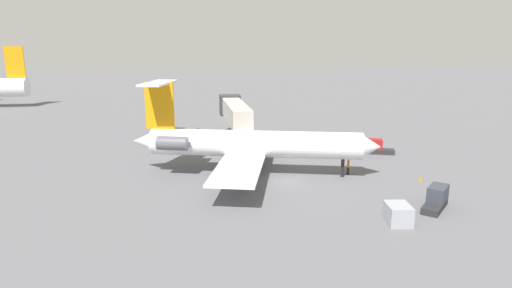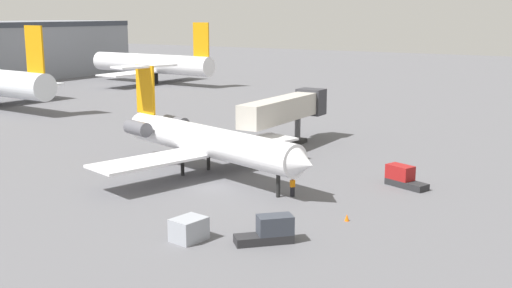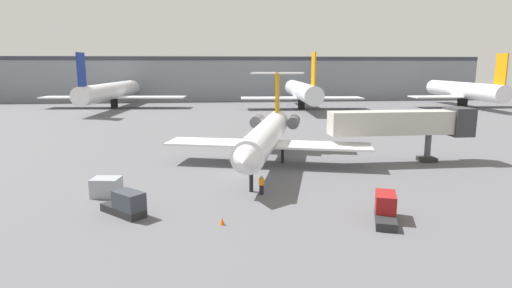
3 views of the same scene
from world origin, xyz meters
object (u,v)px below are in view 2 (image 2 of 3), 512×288
at_px(cargo_container_uld, 189,229).
at_px(traffic_cone_near, 347,217).
at_px(regional_jet, 203,139).
at_px(ground_crew_marshaller, 293,187).
at_px(baggage_tug_lead, 403,177).
at_px(parked_airliner_east_mid, 152,64).
at_px(jet_bridge, 288,108).
at_px(baggage_tug_trailing, 270,231).

height_order(cargo_container_uld, traffic_cone_near, cargo_container_uld).
distance_m(regional_jet, cargo_container_uld, 18.31).
relative_size(regional_jet, ground_crew_marshaller, 15.95).
xyz_separation_m(ground_crew_marshaller, baggage_tug_lead, (8.23, -6.88, -0.02)).
bearing_deg(regional_jet, parked_airliner_east_mid, 44.83).
bearing_deg(cargo_container_uld, jet_bridge, 17.46).
bearing_deg(baggage_tug_lead, jet_bridge, 60.71).
relative_size(baggage_tug_trailing, cargo_container_uld, 1.54).
relative_size(jet_bridge, baggage_tug_trailing, 4.28).
bearing_deg(baggage_tug_lead, traffic_cone_near, 178.99).
distance_m(ground_crew_marshaller, traffic_cone_near, 7.57).
height_order(jet_bridge, baggage_tug_lead, jet_bridge).
relative_size(regional_jet, cargo_container_uld, 10.78).
relative_size(traffic_cone_near, parked_airliner_east_mid, 0.02).
height_order(ground_crew_marshaller, cargo_container_uld, ground_crew_marshaller).
distance_m(baggage_tug_trailing, cargo_container_uld, 5.63).
xyz_separation_m(ground_crew_marshaller, traffic_cone_near, (-3.52, -6.67, -0.58)).
bearing_deg(jet_bridge, baggage_tug_trailing, -152.66).
bearing_deg(regional_jet, ground_crew_marshaller, -99.60).
xyz_separation_m(regional_jet, baggage_tug_trailing, (-12.40, -15.04, -2.69)).
distance_m(ground_crew_marshaller, cargo_container_uld, 13.23).
relative_size(ground_crew_marshaller, cargo_container_uld, 0.68).
height_order(jet_bridge, traffic_cone_near, jet_bridge).
height_order(baggage_tug_trailing, traffic_cone_near, baggage_tug_trailing).
xyz_separation_m(baggage_tug_trailing, traffic_cone_near, (7.04, -2.55, -0.56)).
height_order(baggage_tug_lead, traffic_cone_near, baggage_tug_lead).
xyz_separation_m(jet_bridge, ground_crew_marshaller, (-18.08, -10.69, -3.67)).
xyz_separation_m(regional_jet, traffic_cone_near, (-5.36, -17.59, -3.25)).
height_order(jet_bridge, ground_crew_marshaller, jet_bridge).
bearing_deg(baggage_tug_lead, baggage_tug_trailing, 171.64).
xyz_separation_m(ground_crew_marshaller, baggage_tug_trailing, (-10.55, -4.12, -0.02)).
bearing_deg(cargo_container_uld, parked_airliner_east_mid, 42.87).
bearing_deg(ground_crew_marshaller, regional_jet, 80.40).
xyz_separation_m(baggage_tug_lead, cargo_container_uld, (-21.43, 7.72, -0.04)).
xyz_separation_m(jet_bridge, traffic_cone_near, (-21.60, -17.36, -4.25)).
height_order(jet_bridge, parked_airliner_east_mid, parked_airliner_east_mid).
bearing_deg(cargo_container_uld, traffic_cone_near, -37.82).
height_order(baggage_tug_lead, cargo_container_uld, baggage_tug_lead).
relative_size(baggage_tug_trailing, parked_airliner_east_mid, 0.12).
height_order(ground_crew_marshaller, baggage_tug_trailing, baggage_tug_trailing).
bearing_deg(jet_bridge, parked_airliner_east_mid, 54.00).
relative_size(jet_bridge, traffic_cone_near, 29.90).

